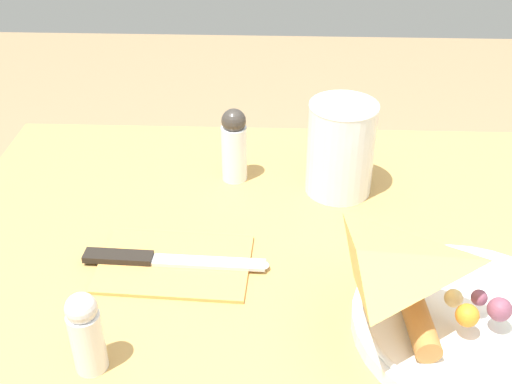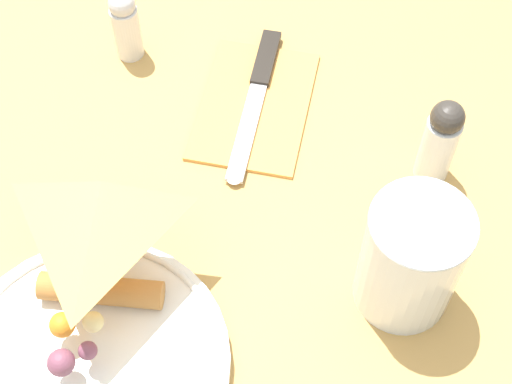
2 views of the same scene
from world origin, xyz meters
name	(u,v)px [view 2 (image 2 of 2)]	position (x,y,z in m)	size (l,w,h in m)	color
plate_pizza	(89,364)	(0.00, 0.02, 0.78)	(0.23, 0.23, 0.05)	white
milk_glass	(410,263)	(-0.11, 0.27, 0.81)	(0.08, 0.08, 0.12)	white
napkin_folded	(254,105)	(-0.30, 0.11, 0.76)	(0.17, 0.12, 0.00)	#E59E4C
butter_knife	(256,95)	(-0.31, 0.11, 0.77)	(0.20, 0.03, 0.01)	black
salt_shaker	(126,24)	(-0.35, -0.03, 0.80)	(0.03, 0.03, 0.08)	silver
pepper_shaker	(440,141)	(-0.24, 0.29, 0.81)	(0.03, 0.03, 0.10)	white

